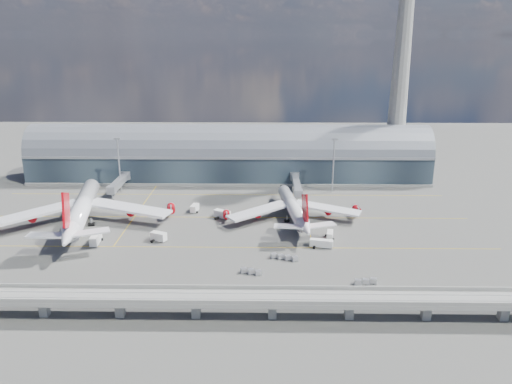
{
  "coord_description": "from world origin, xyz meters",
  "views": [
    {
      "loc": [
        17.47,
        -169.89,
        70.79
      ],
      "look_at": [
        14.74,
        10.0,
        14.0
      ],
      "focal_mm": 35.0,
      "sensor_mm": 36.0,
      "label": 1
    }
  ],
  "objects_px": {
    "floodlight_mast_left": "(119,163)",
    "airliner_right": "(293,209)",
    "control_tower": "(400,76)",
    "airliner_left": "(81,209)",
    "service_truck_0": "(96,239)",
    "cargo_train_2": "(366,282)",
    "cargo_train_1": "(284,257)",
    "service_truck_4": "(195,208)",
    "cargo_train_0": "(251,272)",
    "service_truck_5": "(222,214)",
    "service_truck_1": "(159,237)",
    "service_truck_2": "(321,243)",
    "floodlight_mast_right": "(333,164)",
    "service_truck_3": "(330,235)"
  },
  "relations": [
    {
      "from": "control_tower",
      "to": "floodlight_mast_right",
      "type": "distance_m",
      "value": 58.76
    },
    {
      "from": "control_tower",
      "to": "service_truck_4",
      "type": "xyz_separation_m",
      "value": [
        -96.23,
        -56.53,
        -50.09
      ]
    },
    {
      "from": "service_truck_5",
      "to": "cargo_train_1",
      "type": "relative_size",
      "value": 0.76
    },
    {
      "from": "service_truck_0",
      "to": "cargo_train_1",
      "type": "xyz_separation_m",
      "value": [
        66.37,
        -12.23,
        -0.9
      ]
    },
    {
      "from": "floodlight_mast_right",
      "to": "cargo_train_0",
      "type": "relative_size",
      "value": 3.64
    },
    {
      "from": "service_truck_2",
      "to": "cargo_train_2",
      "type": "relative_size",
      "value": 1.13
    },
    {
      "from": "service_truck_5",
      "to": "cargo_train_0",
      "type": "relative_size",
      "value": 1.02
    },
    {
      "from": "cargo_train_1",
      "to": "cargo_train_2",
      "type": "bearing_deg",
      "value": -143.26
    },
    {
      "from": "service_truck_2",
      "to": "cargo_train_2",
      "type": "height_order",
      "value": "service_truck_2"
    },
    {
      "from": "service_truck_4",
      "to": "service_truck_5",
      "type": "relative_size",
      "value": 0.78
    },
    {
      "from": "floodlight_mast_right",
      "to": "service_truck_1",
      "type": "height_order",
      "value": "floodlight_mast_right"
    },
    {
      "from": "cargo_train_0",
      "to": "cargo_train_2",
      "type": "xyz_separation_m",
      "value": [
        34.3,
        -6.09,
        0.02
      ]
    },
    {
      "from": "service_truck_2",
      "to": "cargo_train_0",
      "type": "height_order",
      "value": "service_truck_2"
    },
    {
      "from": "floodlight_mast_left",
      "to": "service_truck_4",
      "type": "xyz_separation_m",
      "value": [
        38.77,
        -28.53,
        -12.08
      ]
    },
    {
      "from": "airliner_left",
      "to": "service_truck_4",
      "type": "distance_m",
      "value": 44.73
    },
    {
      "from": "service_truck_1",
      "to": "service_truck_5",
      "type": "height_order",
      "value": "service_truck_5"
    },
    {
      "from": "service_truck_1",
      "to": "cargo_train_2",
      "type": "relative_size",
      "value": 0.86
    },
    {
      "from": "control_tower",
      "to": "airliner_left",
      "type": "relative_size",
      "value": 1.37
    },
    {
      "from": "service_truck_4",
      "to": "cargo_train_0",
      "type": "xyz_separation_m",
      "value": [
        25.04,
        -56.68,
        -0.74
      ]
    },
    {
      "from": "floodlight_mast_left",
      "to": "airliner_left",
      "type": "bearing_deg",
      "value": -93.64
    },
    {
      "from": "floodlight_mast_right",
      "to": "service_truck_3",
      "type": "distance_m",
      "value": 58.23
    },
    {
      "from": "service_truck_1",
      "to": "service_truck_2",
      "type": "xyz_separation_m",
      "value": [
        57.88,
        -4.73,
        -0.16
      ]
    },
    {
      "from": "airliner_left",
      "to": "floodlight_mast_left",
      "type": "bearing_deg",
      "value": 75.04
    },
    {
      "from": "floodlight_mast_left",
      "to": "cargo_train_1",
      "type": "height_order",
      "value": "floodlight_mast_left"
    },
    {
      "from": "service_truck_0",
      "to": "cargo_train_2",
      "type": "height_order",
      "value": "service_truck_0"
    },
    {
      "from": "floodlight_mast_left",
      "to": "airliner_right",
      "type": "relative_size",
      "value": 0.44
    },
    {
      "from": "service_truck_1",
      "to": "cargo_train_1",
      "type": "relative_size",
      "value": 0.66
    },
    {
      "from": "service_truck_4",
      "to": "cargo_train_2",
      "type": "height_order",
      "value": "service_truck_4"
    },
    {
      "from": "service_truck_0",
      "to": "service_truck_4",
      "type": "distance_m",
      "value": 45.67
    },
    {
      "from": "service_truck_0",
      "to": "cargo_train_0",
      "type": "height_order",
      "value": "service_truck_0"
    },
    {
      "from": "cargo_train_1",
      "to": "cargo_train_2",
      "type": "relative_size",
      "value": 1.3
    },
    {
      "from": "airliner_right",
      "to": "cargo_train_2",
      "type": "bearing_deg",
      "value": -78.22
    },
    {
      "from": "service_truck_1",
      "to": "service_truck_2",
      "type": "bearing_deg",
      "value": -70.91
    },
    {
      "from": "airliner_left",
      "to": "cargo_train_0",
      "type": "xyz_separation_m",
      "value": [
        66.62,
        -40.98,
        -5.75
      ]
    },
    {
      "from": "service_truck_1",
      "to": "floodlight_mast_left",
      "type": "bearing_deg",
      "value": 50.4
    },
    {
      "from": "service_truck_1",
      "to": "cargo_train_2",
      "type": "distance_m",
      "value": 75.12
    },
    {
      "from": "cargo_train_2",
      "to": "floodlight_mast_left",
      "type": "bearing_deg",
      "value": 58.5
    },
    {
      "from": "floodlight_mast_left",
      "to": "cargo_train_2",
      "type": "distance_m",
      "value": 134.62
    },
    {
      "from": "service_truck_5",
      "to": "control_tower",
      "type": "bearing_deg",
      "value": -21.08
    },
    {
      "from": "service_truck_0",
      "to": "cargo_train_1",
      "type": "bearing_deg",
      "value": -14.31
    },
    {
      "from": "airliner_right",
      "to": "service_truck_1",
      "type": "relative_size",
      "value": 9.38
    },
    {
      "from": "airliner_left",
      "to": "cargo_train_1",
      "type": "xyz_separation_m",
      "value": [
        77.34,
        -30.42,
        -5.74
      ]
    },
    {
      "from": "control_tower",
      "to": "service_truck_0",
      "type": "relative_size",
      "value": 12.56
    },
    {
      "from": "floodlight_mast_left",
      "to": "service_truck_5",
      "type": "height_order",
      "value": "floodlight_mast_left"
    },
    {
      "from": "floodlight_mast_right",
      "to": "cargo_train_2",
      "type": "relative_size",
      "value": 3.53
    },
    {
      "from": "service_truck_3",
      "to": "floodlight_mast_left",
      "type": "bearing_deg",
      "value": 158.99
    },
    {
      "from": "service_truck_4",
      "to": "floodlight_mast_right",
      "type": "bearing_deg",
      "value": 35.31
    },
    {
      "from": "control_tower",
      "to": "airliner_right",
      "type": "height_order",
      "value": "control_tower"
    },
    {
      "from": "service_truck_0",
      "to": "cargo_train_0",
      "type": "xyz_separation_m",
      "value": [
        55.65,
        -22.79,
        -0.91
      ]
    },
    {
      "from": "airliner_right",
      "to": "service_truck_0",
      "type": "bearing_deg",
      "value": -168.23
    }
  ]
}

